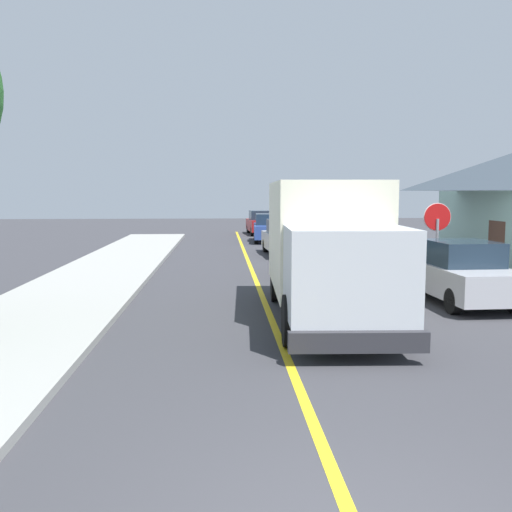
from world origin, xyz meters
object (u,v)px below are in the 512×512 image
(box_truck, at_px, (326,243))
(parked_van_across, at_px, (460,273))
(parked_car_near, at_px, (319,254))
(parked_car_far, at_px, (269,228))
(parked_car_mid, at_px, (286,238))
(parked_car_furthest, at_px, (261,223))
(stop_sign, at_px, (437,231))

(box_truck, height_order, parked_van_across, box_truck)
(parked_car_near, bearing_deg, parked_car_far, 92.12)
(parked_car_mid, height_order, parked_car_furthest, same)
(parked_car_far, bearing_deg, box_truck, -91.15)
(parked_car_mid, height_order, parked_car_far, same)
(parked_van_across, bearing_deg, parked_car_furthest, 97.93)
(parked_car_mid, distance_m, parked_car_far, 7.32)
(parked_car_furthest, bearing_deg, parked_van_across, -82.07)
(box_truck, distance_m, parked_van_across, 4.28)
(box_truck, relative_size, parked_car_mid, 1.62)
(parked_van_across, relative_size, stop_sign, 1.69)
(box_truck, height_order, parked_car_near, box_truck)
(stop_sign, bearing_deg, box_truck, -144.62)
(box_truck, relative_size, parked_car_near, 1.65)
(parked_van_across, height_order, stop_sign, stop_sign)
(parked_car_mid, relative_size, parked_van_across, 1.00)
(box_truck, relative_size, parked_van_across, 1.63)
(parked_car_near, height_order, parked_van_across, same)
(parked_car_far, relative_size, parked_car_furthest, 1.00)
(parked_van_across, distance_m, stop_sign, 1.55)
(parked_car_furthest, distance_m, stop_sign, 24.32)
(parked_car_mid, bearing_deg, parked_car_near, -87.01)
(parked_car_near, bearing_deg, parked_car_mid, 92.99)
(box_truck, relative_size, stop_sign, 2.74)
(box_truck, distance_m, stop_sign, 4.50)
(box_truck, xyz_separation_m, parked_car_mid, (0.58, 13.33, -0.97))
(box_truck, bearing_deg, stop_sign, 35.38)
(parked_car_far, bearing_deg, parked_car_mid, -88.72)
(parked_car_mid, distance_m, stop_sign, 11.21)
(box_truck, bearing_deg, parked_car_near, 81.56)
(parked_car_mid, relative_size, parked_car_furthest, 1.00)
(parked_car_far, xyz_separation_m, parked_van_across, (3.48, -19.15, 0.00))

